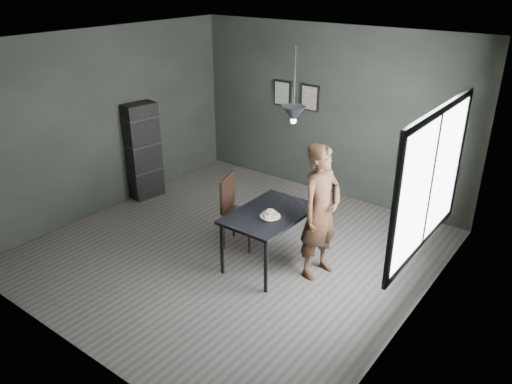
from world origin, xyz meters
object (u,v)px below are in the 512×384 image
Objects in this scene: shelf_unit at (143,151)px; pendant_lamp at (293,114)px; white_plate at (270,217)px; woman at (320,212)px; wood_chair at (235,207)px; cafe_table at (269,218)px.

shelf_unit is 3.43m from pendant_lamp.
shelf_unit reaches higher than white_plate.
shelf_unit is (-3.54, 0.29, -0.06)m from woman.
white_plate is 0.62m from woman.
white_plate is at bearing 128.05° from woman.
pendant_lamp reaches higher than wood_chair.
shelf_unit is at bearing 170.45° from cafe_table.
cafe_table is at bearing -158.20° from pendant_lamp.
woman reaches higher than shelf_unit.
woman is at bearing 4.67° from shelf_unit.
wood_chair is at bearing 0.46° from shelf_unit.
cafe_table is 1.41m from pendant_lamp.
wood_chair is (-0.77, 0.24, -0.18)m from white_plate.
shelf_unit is 1.85× the size of pendant_lamp.
woman is (0.54, 0.30, 0.11)m from white_plate.
white_plate is 0.13× the size of woman.
wood_chair is 2.27m from shelf_unit.
cafe_table is 0.71m from wood_chair.
wood_chair is 0.63× the size of shelf_unit.
shelf_unit reaches higher than wood_chair.
wood_chair is at bearing 177.45° from pendant_lamp.
pendant_lamp reaches higher than white_plate.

